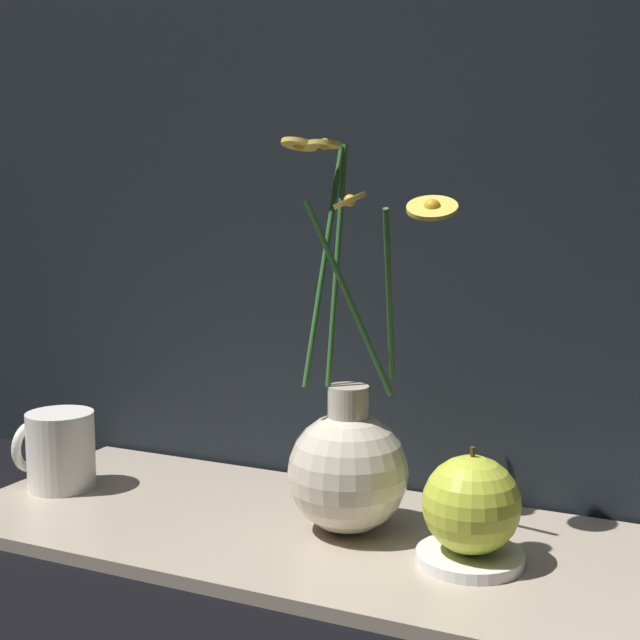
# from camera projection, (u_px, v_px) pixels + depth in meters

# --- Properties ---
(ground_plane) EXTENTS (6.00, 6.00, 0.00)m
(ground_plane) POSITION_uv_depth(u_px,v_px,m) (310.00, 540.00, 0.83)
(ground_plane) COLOR black
(shelf) EXTENTS (0.69, 0.28, 0.01)m
(shelf) POSITION_uv_depth(u_px,v_px,m) (310.00, 534.00, 0.83)
(shelf) COLOR tan
(shelf) RESTS_ON ground_plane
(vase_with_flowers) EXTENTS (0.17, 0.14, 0.36)m
(vase_with_flowers) POSITION_uv_depth(u_px,v_px,m) (348.00, 462.00, 0.81)
(vase_with_flowers) COLOR beige
(vase_with_flowers) RESTS_ON shelf
(yellow_mug) EXTENTS (0.08, 0.07, 0.08)m
(yellow_mug) POSITION_uv_depth(u_px,v_px,m) (59.00, 450.00, 0.94)
(yellow_mug) COLOR silver
(yellow_mug) RESTS_ON shelf
(saucer_plate) EXTENTS (0.09, 0.09, 0.01)m
(saucer_plate) POSITION_uv_depth(u_px,v_px,m) (470.00, 557.00, 0.75)
(saucer_plate) COLOR white
(saucer_plate) RESTS_ON shelf
(orange_fruit) EXTENTS (0.08, 0.08, 0.09)m
(orange_fruit) POSITION_uv_depth(u_px,v_px,m) (471.00, 504.00, 0.74)
(orange_fruit) COLOR #B7C638
(orange_fruit) RESTS_ON saucer_plate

